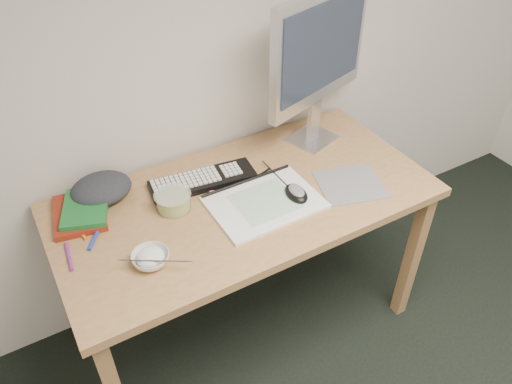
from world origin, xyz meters
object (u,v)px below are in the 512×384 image
monitor (319,53)px  desk (245,213)px  rice_bowl (151,259)px  keyboard (203,180)px  sketchpad (265,202)px

monitor → desk: bearing=-173.9°
desk → rice_bowl: bearing=-161.4°
keyboard → desk: bearing=-49.8°
rice_bowl → desk: bearing=18.6°
keyboard → rice_bowl: 0.43m
sketchpad → rice_bowl: size_ratio=3.26×
rice_bowl → keyboard: bearing=42.5°
desk → monitor: monitor is taller
sketchpad → keyboard: bearing=121.8°
keyboard → sketchpad: bearing=-50.6°
desk → keyboard: keyboard is taller
sketchpad → keyboard: 0.26m
desk → monitor: size_ratio=2.24×
desk → rice_bowl: 0.45m
desk → keyboard: (-0.10, 0.15, 0.09)m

